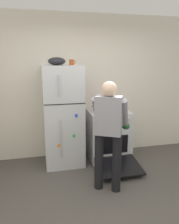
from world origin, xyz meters
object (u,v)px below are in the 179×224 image
Objects in this scene: red_pot at (101,108)px; person_cook at (109,127)px; coffee_mug at (72,62)px; stove_range at (109,135)px; refrigerator at (63,116)px; mixing_bowl at (57,61)px; pepper_mill at (120,104)px.

person_cook is at bearing -99.69° from red_pot.
person_cook is at bearing -71.48° from coffee_mug.
red_pot reaches higher than stove_range.
refrigerator is 0.71m from red_pot.
pepper_mill is at bearing 9.18° from mixing_bowl.
mixing_bowl reaches higher than red_pot.
refrigerator reaches higher than stove_range.
mixing_bowl is at bearing 178.89° from stove_range.
red_pot is 1.15m from mixing_bowl.
coffee_mug reaches higher than red_pot.
pepper_mill is at bearing 8.75° from coffee_mug.
refrigerator is at bearing -170.18° from pepper_mill.
refrigerator is at bearing -0.22° from mixing_bowl.
person_cook is (-0.32, -0.98, 0.49)m from stove_range.
refrigerator reaches higher than red_pot.
red_pot is 0.52m from pepper_mill.
refrigerator is 0.96m from stove_range.
person_cook is at bearing -117.37° from pepper_mill.
pepper_mill is (0.46, 0.25, 0.02)m from red_pot.
stove_range is 1.53m from coffee_mug.
coffee_mug is at bearing 108.52° from person_cook.
mixing_bowl is (-0.62, 1.00, 0.90)m from person_cook.
coffee_mug reaches higher than stove_range.
red_pot is (-0.16, -0.03, 0.55)m from stove_range.
pepper_mill reaches higher than red_pot.
person_cook is at bearing -61.90° from refrigerator.
refrigerator is 1.11× the size of person_cook.
refrigerator reaches higher than pepper_mill.
pepper_mill is 1.50m from mixing_bowl.
coffee_mug is at bearing 15.40° from refrigerator.
person_cook is 5.41× the size of mixing_bowl.
stove_range is at bearing -5.76° from coffee_mug.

